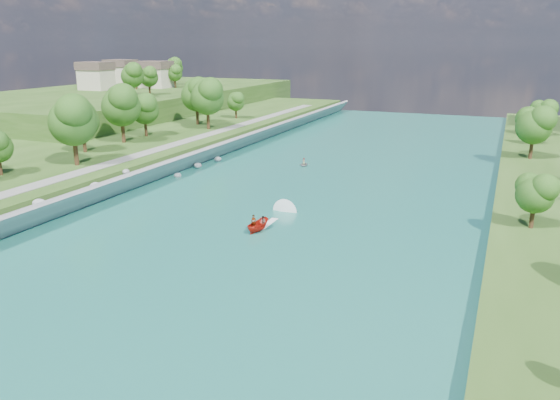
% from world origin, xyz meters
% --- Properties ---
extents(ground, '(260.00, 260.00, 0.00)m').
position_xyz_m(ground, '(0.00, 0.00, 0.00)').
color(ground, '#2D5119').
rests_on(ground, ground).
extents(river_water, '(55.00, 240.00, 0.10)m').
position_xyz_m(river_water, '(0.00, 20.00, 0.05)').
color(river_water, '#1A6453').
rests_on(river_water, ground).
extents(berm_west, '(45.00, 240.00, 3.50)m').
position_xyz_m(berm_west, '(-50.00, 20.00, 1.75)').
color(berm_west, '#2D5119').
rests_on(berm_west, ground).
extents(ridge_west, '(60.00, 120.00, 9.00)m').
position_xyz_m(ridge_west, '(-82.50, 95.00, 4.50)').
color(ridge_west, '#2D5119').
rests_on(ridge_west, ground).
extents(riprap_bank, '(5.01, 236.00, 4.20)m').
position_xyz_m(riprap_bank, '(-25.84, 19.26, 1.79)').
color(riprap_bank, slate).
rests_on(riprap_bank, ground).
extents(riverside_path, '(3.00, 200.00, 0.10)m').
position_xyz_m(riverside_path, '(-32.50, 20.00, 3.55)').
color(riverside_path, gray).
rests_on(riverside_path, berm_west).
extents(ridge_houses, '(29.50, 29.50, 8.40)m').
position_xyz_m(ridge_houses, '(-88.67, 100.00, 13.31)').
color(ridge_houses, beige).
rests_on(ridge_houses, ridge_west).
extents(trees_ridge, '(22.08, 49.67, 10.86)m').
position_xyz_m(trees_ridge, '(-71.74, 93.54, 13.91)').
color(trees_ridge, '#165218').
rests_on(trees_ridge, ridge_west).
extents(motorboat, '(3.60, 18.91, 2.18)m').
position_xyz_m(motorboat, '(0.49, 12.67, 0.77)').
color(motorboat, red).
rests_on(motorboat, river_water).
extents(raft, '(2.68, 3.26, 1.54)m').
position_xyz_m(raft, '(-7.42, 48.95, 0.45)').
color(raft, gray).
rests_on(raft, river_water).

